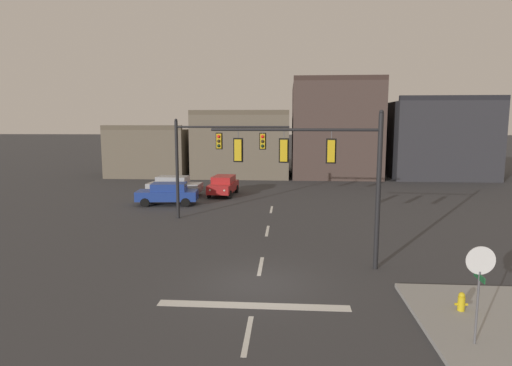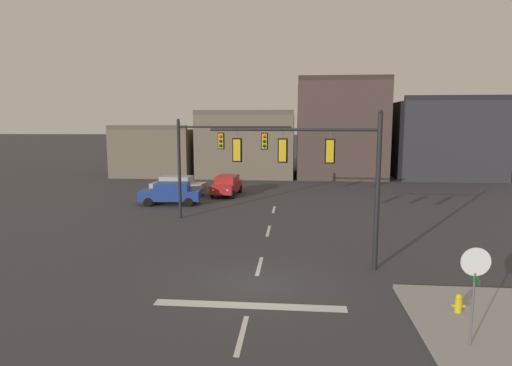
# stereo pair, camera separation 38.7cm
# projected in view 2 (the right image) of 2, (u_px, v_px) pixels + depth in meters

# --- Properties ---
(ground_plane) EXTENTS (400.00, 400.00, 0.00)m
(ground_plane) POSITION_uv_depth(u_px,v_px,m) (255.00, 283.00, 16.30)
(ground_plane) COLOR #353538
(stop_bar_paint) EXTENTS (6.40, 0.50, 0.01)m
(stop_bar_paint) POSITION_uv_depth(u_px,v_px,m) (249.00, 306.00, 14.33)
(stop_bar_paint) COLOR silver
(stop_bar_paint) RESTS_ON ground
(lane_centreline) EXTENTS (0.16, 26.40, 0.01)m
(lane_centreline) POSITION_uv_depth(u_px,v_px,m) (259.00, 266.00, 18.27)
(lane_centreline) COLOR silver
(lane_centreline) RESTS_ON ground
(signal_mast_near_side) EXTENTS (7.02, 0.84, 6.52)m
(signal_mast_near_side) POSITION_uv_depth(u_px,v_px,m) (321.00, 163.00, 17.70)
(signal_mast_near_side) COLOR black
(signal_mast_near_side) RESTS_ON ground
(signal_mast_far_side) EXTENTS (7.08, 0.50, 6.25)m
(signal_mast_far_side) POSITION_uv_depth(u_px,v_px,m) (212.00, 151.00, 26.67)
(signal_mast_far_side) COLOR black
(signal_mast_far_side) RESTS_ON ground
(stop_sign) EXTENTS (0.76, 0.64, 2.83)m
(stop_sign) POSITION_uv_depth(u_px,v_px,m) (475.00, 273.00, 11.21)
(stop_sign) COLOR #56565B
(stop_sign) RESTS_ON ground
(car_lot_nearside) EXTENTS (4.58, 2.23, 1.61)m
(car_lot_nearside) POSITION_uv_depth(u_px,v_px,m) (171.00, 193.00, 31.92)
(car_lot_nearside) COLOR navy
(car_lot_nearside) RESTS_ON ground
(car_lot_middle) EXTENTS (2.17, 4.56, 1.61)m
(car_lot_middle) POSITION_uv_depth(u_px,v_px,m) (227.00, 185.00, 36.04)
(car_lot_middle) COLOR #A81E1E
(car_lot_middle) RESTS_ON ground
(car_lot_farside) EXTENTS (4.54, 2.12, 1.61)m
(car_lot_farside) POSITION_uv_depth(u_px,v_px,m) (178.00, 185.00, 35.89)
(car_lot_farside) COLOR #9EA0A5
(car_lot_farside) RESTS_ON ground
(fire_hydrant) EXTENTS (0.40, 0.30, 0.75)m
(fire_hydrant) POSITION_uv_depth(u_px,v_px,m) (458.00, 307.00, 13.47)
(fire_hydrant) COLOR gold
(fire_hydrant) RESTS_ON ground
(building_row) EXTENTS (41.56, 13.24, 10.72)m
(building_row) POSITION_uv_depth(u_px,v_px,m) (325.00, 139.00, 49.52)
(building_row) COLOR #665B4C
(building_row) RESTS_ON ground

